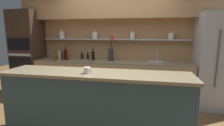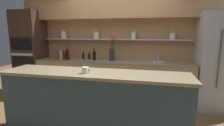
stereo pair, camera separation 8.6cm
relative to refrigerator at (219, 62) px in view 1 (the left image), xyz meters
name	(u,v)px [view 1 (the left image)]	position (x,y,z in m)	size (l,w,h in m)	color
ground_plane	(102,125)	(-2.16, -1.20, -0.99)	(12.00, 12.00, 0.00)	brown
back_wall_unit	(118,33)	(-2.16, 0.33, 0.56)	(5.20, 0.44, 2.60)	tan
back_counter_unit	(111,80)	(-2.27, 0.04, -0.53)	(3.60, 0.62, 0.92)	tan
island_counter	(96,106)	(-2.16, -1.58, -0.47)	(2.69, 0.61, 1.02)	#334C56
refrigerator	(219,62)	(0.00, 0.00, 0.00)	(0.89, 0.73, 1.97)	#B7B7BC
oven_tower	(28,53)	(-4.42, 0.04, 0.07)	(0.67, 0.64, 2.10)	#3D281E
flower_vase	(111,52)	(-2.27, 0.08, 0.14)	(0.14, 0.17, 0.60)	#2D2D33
sink_fixture	(157,61)	(-1.22, 0.05, -0.05)	(0.34, 0.34, 0.25)	#B7B7BC
bottle_spirit_0	(65,55)	(-3.44, 0.11, 0.03)	(0.07, 0.07, 0.24)	#4C2D0C
bottle_sauce_1	(62,55)	(-3.54, 0.14, 0.02)	(0.05, 0.05, 0.19)	maroon
bottle_wine_2	(66,54)	(-3.38, 0.02, 0.06)	(0.08, 0.08, 0.34)	#380C0C
bottle_oil_3	(57,56)	(-3.61, 0.00, 0.02)	(0.06, 0.06, 0.21)	olive
bottle_sauce_4	(82,56)	(-3.03, 0.19, 0.00)	(0.06, 0.06, 0.17)	black
bottle_sauce_5	(68,57)	(-3.30, -0.04, 0.02)	(0.05, 0.05, 0.19)	maroon
bottle_sauce_6	(88,56)	(-2.89, 0.21, 0.00)	(0.05, 0.05, 0.17)	black
bottle_sauce_7	(55,57)	(-3.59, -0.11, 0.02)	(0.05, 0.05, 0.20)	#9E4C0A
bottle_spirit_8	(59,56)	(-3.47, -0.14, 0.05)	(0.07, 0.07, 0.28)	gray
bottle_wine_9	(93,56)	(-2.71, 0.08, 0.04)	(0.08, 0.08, 0.30)	black
coffee_mug	(87,70)	(-2.24, -1.67, 0.08)	(0.11, 0.09, 0.09)	silver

